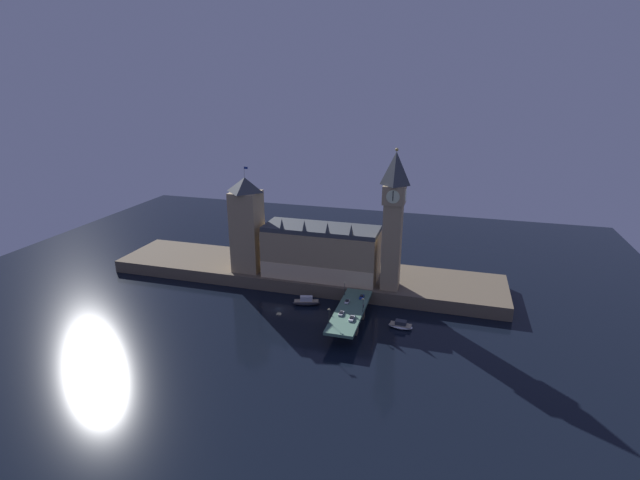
% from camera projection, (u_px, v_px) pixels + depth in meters
% --- Properties ---
extents(ground_plane, '(400.00, 400.00, 0.00)m').
position_uv_depth(ground_plane, '(279.00, 309.00, 229.55)').
color(ground_plane, black).
extents(embankment, '(220.00, 42.00, 6.86)m').
position_uv_depth(embankment, '(303.00, 273.00, 263.93)').
color(embankment, brown).
rests_on(embankment, ground_plane).
extents(parliament_hall, '(61.24, 23.58, 33.26)m').
position_uv_depth(parliament_hall, '(321.00, 251.00, 248.81)').
color(parliament_hall, tan).
rests_on(parliament_hall, embankment).
extents(clock_tower, '(10.98, 11.09, 70.97)m').
position_uv_depth(clock_tower, '(393.00, 217.00, 225.50)').
color(clock_tower, tan).
rests_on(clock_tower, embankment).
extents(victoria_tower, '(15.20, 15.20, 58.27)m').
position_uv_depth(victoria_tower, '(247.00, 224.00, 252.78)').
color(victoria_tower, tan).
rests_on(victoria_tower, embankment).
extents(bridge, '(12.76, 46.00, 7.48)m').
position_uv_depth(bridge, '(350.00, 314.00, 213.49)').
color(bridge, '#4C7560').
rests_on(bridge, ground_plane).
extents(car_northbound_lead, '(2.07, 3.97, 1.38)m').
position_uv_depth(car_northbound_lead, '(347.00, 302.00, 219.40)').
color(car_northbound_lead, silver).
rests_on(car_northbound_lead, bridge).
extents(car_northbound_trail, '(2.08, 4.05, 1.31)m').
position_uv_depth(car_northbound_trail, '(341.00, 313.00, 208.29)').
color(car_northbound_trail, silver).
rests_on(car_northbound_trail, bridge).
extents(car_southbound_lead, '(2.11, 4.78, 1.39)m').
position_uv_depth(car_southbound_lead, '(352.00, 318.00, 203.77)').
color(car_southbound_lead, white).
rests_on(car_southbound_lead, bridge).
extents(car_southbound_trail, '(1.97, 4.37, 1.39)m').
position_uv_depth(car_southbound_trail, '(362.00, 297.00, 224.43)').
color(car_southbound_trail, navy).
rests_on(car_southbound_trail, bridge).
extents(pedestrian_mid_walk, '(0.38, 0.38, 1.85)m').
position_uv_depth(pedestrian_mid_walk, '(363.00, 306.00, 214.33)').
color(pedestrian_mid_walk, black).
rests_on(pedestrian_mid_walk, bridge).
extents(street_lamp_near, '(1.34, 0.60, 7.13)m').
position_uv_depth(street_lamp_near, '(329.00, 314.00, 199.61)').
color(street_lamp_near, '#2D3333').
rests_on(street_lamp_near, bridge).
extents(street_lamp_mid, '(1.34, 0.60, 6.72)m').
position_uv_depth(street_lamp_mid, '(363.00, 303.00, 209.93)').
color(street_lamp_mid, '#2D3333').
rests_on(street_lamp_mid, bridge).
extents(street_lamp_far, '(1.34, 0.60, 7.10)m').
position_uv_depth(street_lamp_far, '(345.00, 287.00, 226.41)').
color(street_lamp_far, '#2D3333').
rests_on(street_lamp_far, bridge).
extents(boat_upstream, '(14.36, 7.75, 4.80)m').
position_uv_depth(boat_upstream, '(306.00, 302.00, 233.43)').
color(boat_upstream, '#28282D').
rests_on(boat_upstream, ground_plane).
extents(boat_downstream, '(11.28, 5.68, 3.72)m').
position_uv_depth(boat_downstream, '(401.00, 325.00, 211.56)').
color(boat_downstream, white).
rests_on(boat_downstream, ground_plane).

